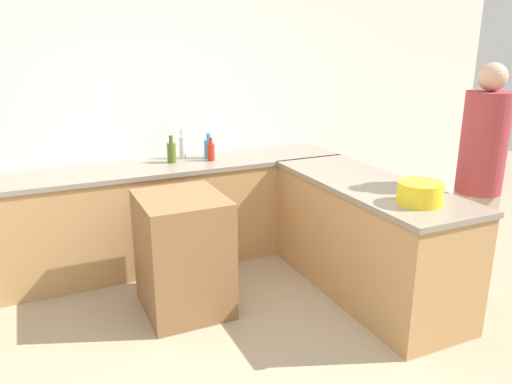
% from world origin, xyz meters
% --- Properties ---
extents(ground_plane, '(14.00, 14.00, 0.00)m').
position_xyz_m(ground_plane, '(0.00, 0.00, 0.00)').
color(ground_plane, tan).
extents(wall_back, '(8.00, 0.06, 2.70)m').
position_xyz_m(wall_back, '(0.00, 2.16, 1.35)').
color(wall_back, white).
rests_on(wall_back, ground_plane).
extents(counter_back, '(3.40, 0.64, 0.91)m').
position_xyz_m(counter_back, '(0.00, 1.83, 0.46)').
color(counter_back, tan).
rests_on(counter_back, ground_plane).
extents(counter_peninsula, '(0.69, 1.85, 0.91)m').
position_xyz_m(counter_peninsula, '(1.36, 0.61, 0.46)').
color(counter_peninsula, tan).
rests_on(counter_peninsula, ground_plane).
extents(island_table, '(0.60, 0.67, 0.89)m').
position_xyz_m(island_table, '(-0.05, 0.95, 0.44)').
color(island_table, brown).
rests_on(island_table, ground_plane).
extents(mixing_bowl, '(0.30, 0.30, 0.15)m').
position_xyz_m(mixing_bowl, '(1.33, 0.05, 0.99)').
color(mixing_bowl, yellow).
rests_on(mixing_bowl, counter_peninsula).
extents(olive_oil_bottle, '(0.08, 0.08, 0.24)m').
position_xyz_m(olive_oil_bottle, '(0.15, 1.88, 1.01)').
color(olive_oil_bottle, '#475B1E').
rests_on(olive_oil_bottle, counter_back).
extents(hot_sauce_bottle, '(0.07, 0.07, 0.21)m').
position_xyz_m(hot_sauce_bottle, '(0.49, 1.80, 1.00)').
color(hot_sauce_bottle, red).
rests_on(hot_sauce_bottle, counter_back).
extents(dish_soap_bottle, '(0.09, 0.09, 0.23)m').
position_xyz_m(dish_soap_bottle, '(0.51, 1.90, 1.00)').
color(dish_soap_bottle, '#338CBF').
rests_on(dish_soap_bottle, counter_back).
extents(vinegar_bottle_clear, '(0.06, 0.06, 0.28)m').
position_xyz_m(vinegar_bottle_clear, '(0.29, 2.00, 1.02)').
color(vinegar_bottle_clear, silver).
rests_on(vinegar_bottle_clear, counter_back).
extents(person_at_peninsula, '(0.33, 0.33, 1.81)m').
position_xyz_m(person_at_peninsula, '(2.03, 0.19, 0.99)').
color(person_at_peninsula, '#ADA38E').
rests_on(person_at_peninsula, ground_plane).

